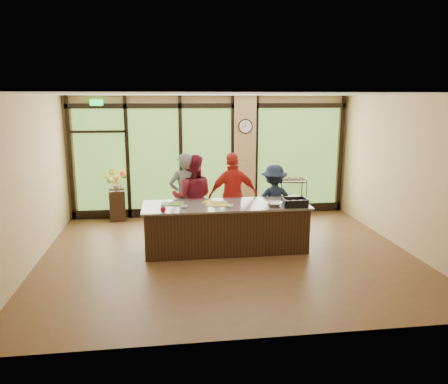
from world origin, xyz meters
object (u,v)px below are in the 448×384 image
object	(u,v)px
island_base	(226,228)
cook_right	(274,201)
cook_left	(185,197)
flower_stand	(117,205)
roasting_pan	(295,204)
bar_cart	(292,192)

from	to	relation	value
island_base	cook_right	distance (m)	1.40
cook_left	flower_stand	bearing A→B (deg)	-58.23
roasting_pan	cook_left	bearing A→B (deg)	155.88
island_base	flower_stand	xyz separation A→B (m)	(-2.33, 2.45, -0.06)
cook_left	flower_stand	distance (m)	2.40
roasting_pan	flower_stand	bearing A→B (deg)	145.76
cook_right	bar_cart	xyz separation A→B (m)	(0.91, 1.72, -0.19)
cook_left	roasting_pan	xyz separation A→B (m)	(2.03, -1.05, 0.03)
flower_stand	bar_cart	size ratio (longest dim) A/B	0.77
cook_right	flower_stand	world-z (taller)	cook_right
roasting_pan	bar_cart	world-z (taller)	roasting_pan
cook_left	flower_stand	world-z (taller)	cook_left
roasting_pan	bar_cart	distance (m)	2.91
flower_stand	roasting_pan	bearing A→B (deg)	-44.27
cook_right	bar_cart	distance (m)	1.96
island_base	roasting_pan	xyz separation A→B (m)	(1.28, -0.33, 0.52)
roasting_pan	flower_stand	xyz separation A→B (m)	(-3.61, 2.78, -0.58)
cook_right	island_base	bearing A→B (deg)	31.26
island_base	roasting_pan	size ratio (longest dim) A/B	6.91
cook_left	flower_stand	size ratio (longest dim) A/B	2.46
cook_left	roasting_pan	bearing A→B (deg)	141.80
cook_left	cook_right	size ratio (longest dim) A/B	1.19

